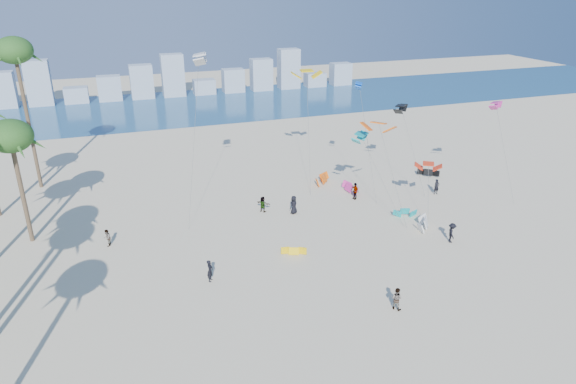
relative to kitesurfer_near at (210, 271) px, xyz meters
name	(u,v)px	position (x,y,z in m)	size (l,w,h in m)	color
ground	(326,354)	(5.30, -10.92, -0.92)	(220.00, 220.00, 0.00)	beige
ocean	(174,107)	(5.30, 61.08, -0.91)	(220.00, 220.00, 0.00)	navy
kitesurfer_near	(210,271)	(0.00, 0.00, 0.00)	(0.67, 0.44, 1.84)	black
kitesurfer_mid	(396,298)	(11.99, -8.12, -0.05)	(0.84, 0.66, 1.73)	gray
kitesurfers_far	(327,211)	(13.17, 7.35, -0.02)	(35.46, 13.38, 1.91)	black
grounded_kites	(371,197)	(19.43, 9.88, -0.46)	(24.55, 17.09, 1.03)	yellow
flying_kites	(348,100)	(16.59, 10.76, 10.16)	(33.77, 16.63, 16.61)	#0D9EA3
distant_skyline	(160,82)	(4.11, 71.08, 2.17)	(85.00, 3.00, 8.40)	#9EADBF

